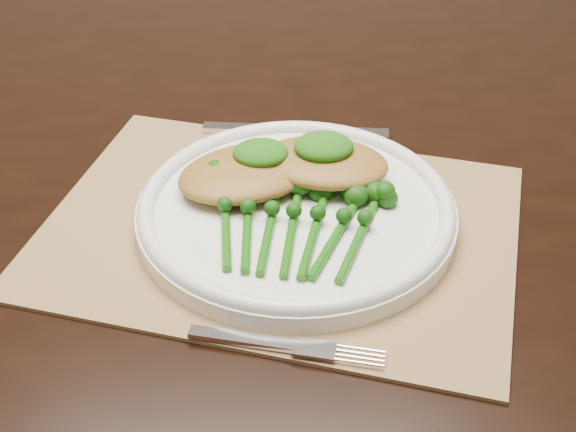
{
  "coord_description": "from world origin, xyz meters",
  "views": [
    {
      "loc": [
        0.04,
        -0.64,
        1.19
      ],
      "look_at": [
        0.04,
        -0.09,
        0.78
      ],
      "focal_mm": 50.0,
      "sensor_mm": 36.0,
      "label": 1
    }
  ],
  "objects_px": {
    "placemat": "(280,228)",
    "broccolini_bundle": "(292,231)",
    "dinner_plate": "(296,210)",
    "chicken_fillet_left": "(248,173)",
    "dining_table": "(229,379)"
  },
  "relations": [
    {
      "from": "placemat",
      "to": "broccolini_bundle",
      "type": "xyz_separation_m",
      "value": [
        0.01,
        -0.03,
        0.02
      ]
    },
    {
      "from": "placemat",
      "to": "dinner_plate",
      "type": "height_order",
      "value": "dinner_plate"
    },
    {
      "from": "placemat",
      "to": "dinner_plate",
      "type": "xyz_separation_m",
      "value": [
        0.01,
        0.01,
        0.01
      ]
    },
    {
      "from": "chicken_fillet_left",
      "to": "dinner_plate",
      "type": "bearing_deg",
      "value": -60.85
    },
    {
      "from": "dinner_plate",
      "to": "chicken_fillet_left",
      "type": "height_order",
      "value": "chicken_fillet_left"
    },
    {
      "from": "dinner_plate",
      "to": "broccolini_bundle",
      "type": "relative_size",
      "value": 1.63
    },
    {
      "from": "placemat",
      "to": "broccolini_bundle",
      "type": "height_order",
      "value": "broccolini_bundle"
    },
    {
      "from": "dinner_plate",
      "to": "broccolini_bundle",
      "type": "distance_m",
      "value": 0.04
    },
    {
      "from": "dinner_plate",
      "to": "chicken_fillet_left",
      "type": "relative_size",
      "value": 2.18
    },
    {
      "from": "dining_table",
      "to": "placemat",
      "type": "bearing_deg",
      "value": -73.26
    },
    {
      "from": "placemat",
      "to": "dinner_plate",
      "type": "distance_m",
      "value": 0.02
    },
    {
      "from": "chicken_fillet_left",
      "to": "broccolini_bundle",
      "type": "distance_m",
      "value": 0.08
    },
    {
      "from": "placemat",
      "to": "chicken_fillet_left",
      "type": "distance_m",
      "value": 0.06
    },
    {
      "from": "chicken_fillet_left",
      "to": "broccolini_bundle",
      "type": "bearing_deg",
      "value": -85.14
    },
    {
      "from": "placemat",
      "to": "chicken_fillet_left",
      "type": "relative_size",
      "value": 3.15
    }
  ]
}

